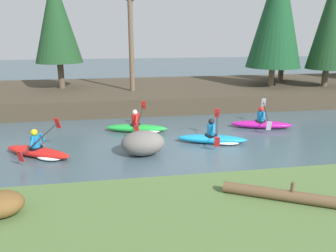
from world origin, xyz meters
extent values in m
plane|color=#425660|center=(0.00, 0.00, 0.00)|extent=(90.00, 90.00, 0.00)
cube|color=#473D2D|center=(0.00, 10.13, 0.46)|extent=(44.00, 8.54, 0.91)
cylinder|color=brown|center=(-6.31, 10.28, 1.69)|extent=(0.36, 0.36, 1.55)
cone|color=#1E4723|center=(-6.31, 10.28, 5.00)|extent=(2.76, 2.76, 5.06)
cylinder|color=#7A664C|center=(6.74, 8.98, 1.51)|extent=(0.36, 0.36, 1.19)
cone|color=#194C28|center=(6.74, 8.98, 5.45)|extent=(3.35, 3.35, 6.69)
cylinder|color=brown|center=(8.62, 11.32, 1.40)|extent=(0.36, 0.36, 0.97)
cone|color=#194C28|center=(8.62, 11.32, 4.42)|extent=(2.44, 2.44, 5.08)
cylinder|color=brown|center=(10.00, 8.29, 1.47)|extent=(0.36, 0.36, 1.11)
cone|color=#1E4723|center=(10.00, 8.29, 5.20)|extent=(2.52, 2.52, 6.36)
cylinder|color=brown|center=(-2.10, 8.67, 3.43)|extent=(0.28, 0.28, 5.04)
ellipsoid|color=brown|center=(-5.42, -4.43, 1.08)|extent=(0.88, 0.74, 0.48)
ellipsoid|color=#C61999|center=(3.40, 3.01, 0.17)|extent=(2.76, 1.37, 0.34)
cone|color=#C61999|center=(4.58, 2.65, 0.19)|extent=(0.39, 0.29, 0.20)
cylinder|color=black|center=(3.35, 3.02, 0.31)|extent=(0.60, 0.60, 0.08)
cylinder|color=#1984CC|center=(3.35, 3.02, 0.56)|extent=(0.37, 0.37, 0.42)
sphere|color=red|center=(3.35, 3.02, 0.89)|extent=(0.29, 0.29, 0.23)
cylinder|color=#1984CC|center=(3.51, 3.22, 0.65)|extent=(0.15, 0.24, 0.35)
cylinder|color=#1984CC|center=(3.37, 2.77, 0.65)|extent=(0.15, 0.24, 0.35)
cylinder|color=black|center=(3.57, 2.96, 0.69)|extent=(0.60, 1.84, 0.65)
cube|color=white|center=(3.85, 3.87, 1.00)|extent=(0.24, 0.21, 0.41)
cube|color=white|center=(3.29, 2.05, 0.38)|extent=(0.24, 0.21, 0.41)
ellipsoid|color=#1993D6|center=(0.56, 1.35, 0.17)|extent=(2.76, 1.36, 0.34)
cone|color=#1993D6|center=(1.75, 0.99, 0.19)|extent=(0.39, 0.29, 0.20)
cylinder|color=black|center=(0.51, 1.37, 0.31)|extent=(0.60, 0.60, 0.08)
cylinder|color=#1984CC|center=(0.51, 1.37, 0.56)|extent=(0.37, 0.37, 0.42)
sphere|color=black|center=(0.51, 1.37, 0.89)|extent=(0.29, 0.29, 0.23)
cylinder|color=#1984CC|center=(0.68, 1.57, 0.65)|extent=(0.15, 0.24, 0.35)
cylinder|color=#1984CC|center=(0.54, 1.11, 0.65)|extent=(0.15, 0.24, 0.35)
cylinder|color=black|center=(0.73, 1.30, 0.69)|extent=(0.59, 1.84, 0.65)
cube|color=red|center=(1.01, 2.21, 1.00)|extent=(0.24, 0.21, 0.41)
cube|color=red|center=(0.46, 0.39, 0.38)|extent=(0.24, 0.21, 0.41)
ellipsoid|color=white|center=(1.09, 1.19, 0.09)|extent=(1.26, 0.99, 0.18)
ellipsoid|color=green|center=(-2.27, 3.36, 0.17)|extent=(2.76, 1.25, 0.34)
cone|color=green|center=(-1.07, 3.06, 0.19)|extent=(0.39, 0.28, 0.20)
cylinder|color=black|center=(-2.32, 3.38, 0.31)|extent=(0.58, 0.58, 0.08)
cylinder|color=red|center=(-2.32, 3.38, 0.56)|extent=(0.37, 0.37, 0.42)
sphere|color=white|center=(-2.32, 3.38, 0.89)|extent=(0.28, 0.28, 0.23)
cylinder|color=red|center=(-2.17, 3.58, 0.65)|extent=(0.14, 0.24, 0.35)
cylinder|color=red|center=(-2.28, 3.12, 0.65)|extent=(0.14, 0.24, 0.35)
cylinder|color=black|center=(-2.10, 3.32, 0.69)|extent=(0.51, 1.86, 0.65)
cube|color=red|center=(-1.86, 4.24, 1.00)|extent=(0.23, 0.20, 0.41)
cube|color=red|center=(-2.34, 2.40, 0.38)|extent=(0.23, 0.20, 0.41)
ellipsoid|color=white|center=(-1.74, 3.23, 0.09)|extent=(1.24, 0.95, 0.18)
ellipsoid|color=red|center=(-5.94, 0.96, 0.17)|extent=(2.63, 1.89, 0.34)
cone|color=red|center=(-4.87, 0.33, 0.19)|extent=(0.40, 0.35, 0.20)
cylinder|color=black|center=(-5.98, 0.98, 0.31)|extent=(0.66, 0.66, 0.08)
cylinder|color=#1984CC|center=(-5.98, 0.98, 0.56)|extent=(0.41, 0.41, 0.42)
sphere|color=yellow|center=(-5.98, 0.98, 0.89)|extent=(0.32, 0.32, 0.23)
cylinder|color=#1984CC|center=(-5.77, 1.14, 0.65)|extent=(0.19, 0.24, 0.35)
cylinder|color=#1984CC|center=(-6.02, 0.73, 0.65)|extent=(0.19, 0.24, 0.35)
cylinder|color=black|center=(-5.78, 0.87, 0.69)|extent=(1.01, 1.66, 0.65)
cube|color=red|center=(-5.30, 1.69, 1.00)|extent=(0.25, 0.24, 0.41)
cube|color=red|center=(-6.27, 0.05, 0.38)|extent=(0.25, 0.24, 0.41)
ellipsoid|color=white|center=(-5.46, 0.68, 0.09)|extent=(1.30, 1.16, 0.18)
ellipsoid|color=slate|center=(-2.24, 0.54, 0.44)|extent=(1.55, 1.22, 0.88)
cylinder|color=brown|center=(0.20, -4.77, 0.96)|extent=(2.26, 1.36, 0.24)
cylinder|color=brown|center=(0.38, -4.86, 1.18)|extent=(0.08, 0.08, 0.20)
camera|label=1|loc=(-3.17, -10.49, 4.25)|focal=35.00mm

